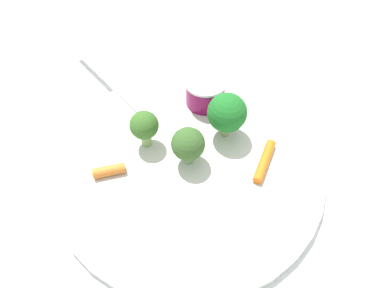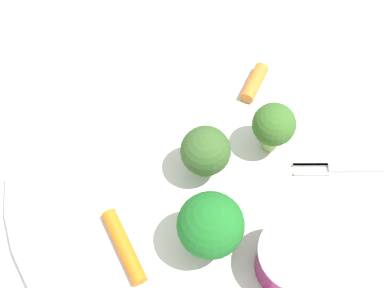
% 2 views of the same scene
% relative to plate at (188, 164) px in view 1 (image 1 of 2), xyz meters
% --- Properties ---
extents(ground_plane, '(2.40, 2.40, 0.00)m').
position_rel_plate_xyz_m(ground_plane, '(0.00, 0.00, -0.01)').
color(ground_plane, white).
extents(plate, '(0.31, 0.31, 0.01)m').
position_rel_plate_xyz_m(plate, '(0.00, 0.00, 0.00)').
color(plate, silver).
rests_on(plate, ground_plane).
extents(sauce_cup, '(0.05, 0.05, 0.04)m').
position_rel_plate_xyz_m(sauce_cup, '(-0.06, 0.08, 0.02)').
color(sauce_cup, '#790C47').
rests_on(sauce_cup, plate).
extents(broccoli_floret_0, '(0.03, 0.03, 0.05)m').
position_rel_plate_xyz_m(broccoli_floret_0, '(-0.05, -0.02, 0.04)').
color(broccoli_floret_0, '#8CB361').
rests_on(broccoli_floret_0, plate).
extents(broccoli_floret_1, '(0.04, 0.04, 0.05)m').
position_rel_plate_xyz_m(broccoli_floret_1, '(0.00, 0.00, 0.04)').
color(broccoli_floret_1, '#84B370').
rests_on(broccoli_floret_1, plate).
extents(broccoli_floret_2, '(0.05, 0.05, 0.06)m').
position_rel_plate_xyz_m(broccoli_floret_2, '(-0.00, 0.06, 0.04)').
color(broccoli_floret_2, '#95A967').
rests_on(broccoli_floret_2, plate).
extents(carrot_stick_0, '(0.03, 0.06, 0.01)m').
position_rel_plate_xyz_m(carrot_stick_0, '(0.06, 0.06, 0.01)').
color(carrot_stick_0, orange).
rests_on(carrot_stick_0, plate).
extents(carrot_stick_1, '(0.03, 0.04, 0.01)m').
position_rel_plate_xyz_m(carrot_stick_1, '(-0.05, -0.08, 0.01)').
color(carrot_stick_1, orange).
rests_on(carrot_stick_1, plate).
extents(fork, '(0.20, 0.02, 0.00)m').
position_rel_plate_xyz_m(fork, '(-0.16, 0.01, 0.01)').
color(fork, '#B8B0B1').
rests_on(fork, plate).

